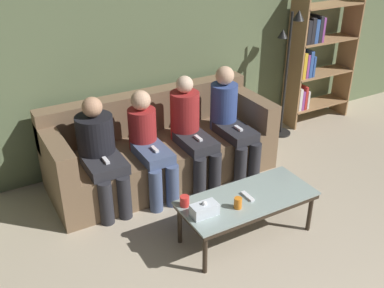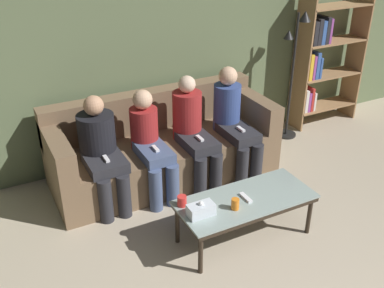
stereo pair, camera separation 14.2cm
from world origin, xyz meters
The scene contains 13 objects.
wall_back centered at (0.00, 3.56, 1.30)m, with size 12.00×0.06×2.60m.
couch centered at (0.00, 3.03, 0.32)m, with size 2.39×0.90×0.88m.
coffee_table centered at (0.19, 1.72, 0.38)m, with size 1.20×0.53×0.42m.
cup_near_left centered at (-0.34, 1.87, 0.46)m, with size 0.08×0.08×0.09m.
cup_near_right centered at (0.03, 1.63, 0.46)m, with size 0.07×0.07×0.10m.
tissue_box centered at (-0.26, 1.69, 0.47)m, with size 0.22×0.12×0.13m.
game_remote centered at (0.19, 1.72, 0.43)m, with size 0.04×0.15×0.02m.
bookshelf centered at (2.38, 3.33, 0.90)m, with size 0.95×0.32×1.77m.
standing_lamp centered at (1.81, 3.19, 0.96)m, with size 0.31×0.26×1.57m.
seated_person_left_end centered at (-0.73, 2.83, 0.60)m, with size 0.36×0.66×1.09m.
seated_person_mid_left centered at (-0.24, 2.78, 0.57)m, with size 0.31×0.67×1.07m.
seated_person_mid_right centered at (0.24, 2.80, 0.60)m, with size 0.31×0.69×1.13m.
seated_person_right_end centered at (0.73, 2.79, 0.61)m, with size 0.31×0.70×1.15m.
Camera 1 is at (-1.80, -0.82, 2.62)m, focal length 42.00 mm.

